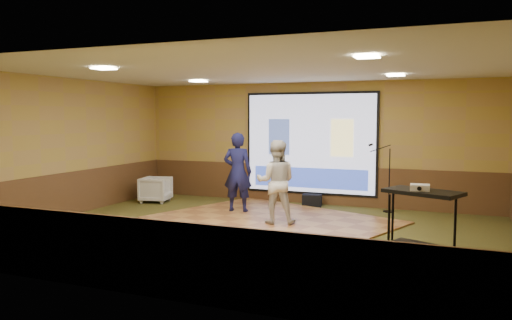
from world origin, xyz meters
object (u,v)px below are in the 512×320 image
at_px(banquet_chair, 156,189).
at_px(projector_screen, 310,144).
at_px(player_left, 238,172).
at_px(duffel_bag, 312,200).
at_px(av_table, 423,211).
at_px(player_right, 276,182).
at_px(mic_stand, 386,190).
at_px(dance_floor, 273,220).
at_px(projector, 420,187).

bearing_deg(banquet_chair, projector_screen, -83.59).
relative_size(player_left, duffel_bag, 3.88).
height_order(av_table, banquet_chair, av_table).
height_order(player_right, duffel_bag, player_right).
bearing_deg(mic_stand, dance_floor, -152.68).
bearing_deg(banquet_chair, av_table, -127.58).
relative_size(player_right, av_table, 1.51).
height_order(av_table, projector, projector).
bearing_deg(duffel_bag, player_right, -92.68).
height_order(player_right, mic_stand, player_right).
bearing_deg(player_left, dance_floor, 141.94).
relative_size(player_right, projector, 6.25).
distance_m(dance_floor, av_table, 3.81).
height_order(player_left, mic_stand, player_left).
height_order(projector_screen, av_table, projector_screen).
relative_size(av_table, mic_stand, 0.71).
relative_size(player_left, player_right, 1.06).
height_order(projector_screen, duffel_bag, projector_screen).
distance_m(dance_floor, duffel_bag, 2.00).
xyz_separation_m(projector_screen, player_left, (-1.18, -1.71, -0.55)).
bearing_deg(player_right, projector, 130.73).
xyz_separation_m(projector_screen, duffel_bag, (0.15, -0.30, -1.33)).
bearing_deg(player_right, av_table, 131.74).
distance_m(projector_screen, projector, 5.29).
bearing_deg(duffel_bag, dance_floor, -98.37).
xyz_separation_m(player_left, av_table, (4.12, -2.65, -0.12)).
distance_m(player_left, player_right, 1.50).
xyz_separation_m(player_left, duffel_bag, (1.33, 1.42, -0.78)).
distance_m(dance_floor, projector, 3.89).
distance_m(player_left, av_table, 4.90).
distance_m(player_right, duffel_bag, 2.39).
xyz_separation_m(player_left, banquet_chair, (-2.48, 0.47, -0.60)).
xyz_separation_m(projector_screen, player_right, (0.04, -2.57, -0.61)).
bearing_deg(duffel_bag, projector, -56.23).
xyz_separation_m(projector, duffel_bag, (-2.75, 4.11, -1.01)).
height_order(dance_floor, projector, projector).
bearing_deg(projector, av_table, 42.67).
distance_m(av_table, mic_stand, 4.16).
bearing_deg(player_right, projector_screen, -105.53).
xyz_separation_m(dance_floor, projector, (3.04, -2.14, 1.13)).
distance_m(projector_screen, player_right, 2.64).
xyz_separation_m(av_table, duffel_bag, (-2.79, 4.07, -0.66)).
bearing_deg(mic_stand, projector, -92.17).
relative_size(dance_floor, av_table, 4.15).
relative_size(av_table, projector, 4.15).
distance_m(player_right, projector, 3.41).
relative_size(projector, duffel_bag, 0.58).
distance_m(dance_floor, player_left, 1.49).
relative_size(mic_stand, duffel_bag, 3.41).
distance_m(player_left, projector, 4.90).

